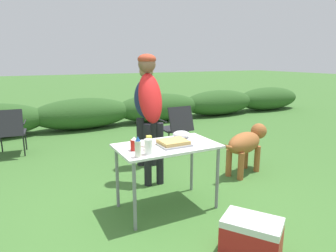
{
  "coord_description": "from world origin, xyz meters",
  "views": [
    {
      "loc": [
        -1.42,
        -2.79,
        1.66
      ],
      "look_at": [
        0.13,
        0.23,
        0.89
      ],
      "focal_mm": 32.0,
      "sensor_mm": 36.0,
      "label": 1
    }
  ],
  "objects": [
    {
      "name": "relish_jar",
      "position": [
        -0.24,
        -0.07,
        0.81
      ],
      "size": [
        0.07,
        0.07,
        0.15
      ],
      "color": "olive",
      "rests_on": "folding_table"
    },
    {
      "name": "food_tray",
      "position": [
        0.06,
        -0.04,
        0.77
      ],
      "size": [
        0.33,
        0.3,
        0.06
      ],
      "color": "#9E9EA3",
      "rests_on": "folding_table"
    },
    {
      "name": "camp_chair_green_behind_table",
      "position": [
        -1.55,
        2.87,
        0.47
      ],
      "size": [
        0.53,
        0.64,
        0.83
      ],
      "rotation": [
        0.0,
        0.0,
        -0.11
      ],
      "color": "#232328",
      "rests_on": "ground"
    },
    {
      "name": "shrub_hedge",
      "position": [
        0.0,
        4.42,
        0.37
      ],
      "size": [
        14.4,
        0.9,
        0.74
      ],
      "color": "#2D5623",
      "rests_on": "ground"
    },
    {
      "name": "standing_person_with_beanie",
      "position": [
        0.36,
        1.38,
        0.94
      ],
      "size": [
        0.46,
        0.4,
        1.58
      ],
      "rotation": [
        0.0,
        0.0,
        -0.41
      ],
      "color": "black",
      "rests_on": "ground"
    },
    {
      "name": "mixing_bowl",
      "position": [
        0.29,
        0.2,
        0.78
      ],
      "size": [
        0.2,
        0.2,
        0.08
      ],
      "primitive_type": "ellipsoid",
      "color": "silver",
      "rests_on": "folding_table"
    },
    {
      "name": "cooler_box",
      "position": [
        0.25,
        -1.09,
        0.17
      ],
      "size": [
        0.54,
        0.58,
        0.34
      ],
      "rotation": [
        0.0,
        0.0,
        2.17
      ],
      "color": "#B21E1E",
      "rests_on": "ground"
    },
    {
      "name": "dog",
      "position": [
        1.52,
        0.42,
        0.45
      ],
      "size": [
        1.06,
        0.5,
        0.69
      ],
      "rotation": [
        0.0,
        0.0,
        -1.26
      ],
      "color": "#9E5B2D",
      "rests_on": "ground"
    },
    {
      "name": "mayo_bottle",
      "position": [
        -0.43,
        -0.24,
        0.84
      ],
      "size": [
        0.06,
        0.06,
        0.2
      ],
      "color": "silver",
      "rests_on": "folding_table"
    },
    {
      "name": "standing_person_in_dark_puffer",
      "position": [
        0.15,
        0.78,
        1.13
      ],
      "size": [
        0.36,
        0.49,
        1.72
      ],
      "rotation": [
        0.0,
        0.0,
        -0.11
      ],
      "color": "black",
      "rests_on": "ground"
    },
    {
      "name": "ground_plane",
      "position": [
        0.0,
        0.0,
        0.0
      ],
      "size": [
        60.0,
        60.0,
        0.0
      ],
      "primitive_type": "plane",
      "color": "#3D6B2D"
    },
    {
      "name": "paper_cup_stack",
      "position": [
        -0.31,
        -0.2,
        0.82
      ],
      "size": [
        0.08,
        0.08,
        0.15
      ],
      "primitive_type": "cylinder",
      "color": "white",
      "rests_on": "folding_table"
    },
    {
      "name": "camp_chair_near_hedge",
      "position": [
        1.14,
        1.86,
        0.47
      ],
      "size": [
        0.49,
        0.6,
        0.83
      ],
      "rotation": [
        0.0,
        0.0,
        0.01
      ],
      "color": "#232328",
      "rests_on": "ground"
    },
    {
      "name": "folding_table",
      "position": [
        0.0,
        0.0,
        0.66
      ],
      "size": [
        1.1,
        0.64,
        0.74
      ],
      "color": "white",
      "rests_on": "ground"
    },
    {
      "name": "ketchup_bottle",
      "position": [
        -0.39,
        -0.02,
        0.81
      ],
      "size": [
        0.08,
        0.08,
        0.14
      ],
      "color": "red",
      "rests_on": "folding_table"
    },
    {
      "name": "plate_stack",
      "position": [
        -0.2,
        0.11,
        0.75
      ],
      "size": [
        0.22,
        0.22,
        0.02
      ],
      "primitive_type": "cylinder",
      "color": "white",
      "rests_on": "folding_table"
    }
  ]
}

